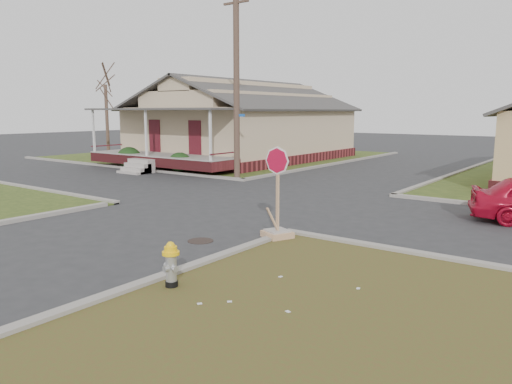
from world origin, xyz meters
The scene contains 11 objects.
ground centered at (0.00, 0.00, 0.00)m, with size 120.00×120.00×0.00m, color #2B2C2E.
verge_far_left centered at (-13.00, 18.00, 0.03)m, with size 19.00×19.00×0.05m, color #304117.
curbs centered at (0.00, 5.00, 0.00)m, with size 80.00×40.00×0.12m, color gray, non-canonical shape.
manhole centered at (2.20, -0.50, 0.01)m, with size 0.64×0.64×0.01m, color black.
corner_house centered at (-10.00, 16.68, 2.28)m, with size 10.10×15.50×5.30m.
utility_pole centered at (-4.20, 8.90, 4.66)m, with size 1.80×0.28×9.00m.
tree_far_left centered at (-18.00, 12.00, 2.50)m, with size 0.22×0.22×4.90m, color #422D26.
fire_hydrant centered at (4.10, -3.30, 0.51)m, with size 0.31×0.31×0.84m.
stop_sign centered at (3.63, 0.79, 0.54)m, with size 0.65×0.63×2.29m.
hedge_left centered at (-12.11, 8.98, 0.61)m, with size 1.47×1.21×1.13m, color #183412.
hedge_right centered at (-8.10, 9.01, 0.58)m, with size 1.37×1.13×1.05m, color #183412.
Camera 1 is at (10.50, -9.32, 3.19)m, focal length 35.00 mm.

